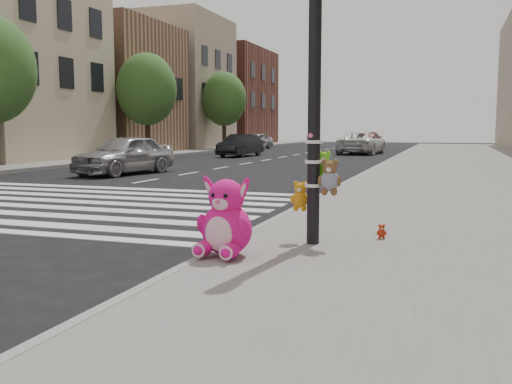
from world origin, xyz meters
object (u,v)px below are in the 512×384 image
at_px(car_silver_far, 125,154).
at_px(car_white_near, 362,143).
at_px(pink_bunny, 225,223).
at_px(car_dark_far, 241,145).
at_px(signal_pole, 316,116).
at_px(red_teddy, 382,231).

height_order(car_silver_far, car_white_near, car_silver_far).
bearing_deg(pink_bunny, car_dark_far, 113.92).
bearing_deg(signal_pole, car_white_near, 97.17).
relative_size(red_teddy, car_silver_far, 0.05).
height_order(signal_pole, car_dark_far, signal_pole).
height_order(signal_pole, car_white_near, signal_pole).
distance_m(signal_pole, car_silver_far, 13.77).
bearing_deg(car_dark_far, car_silver_far, -84.08).
relative_size(red_teddy, car_white_near, 0.04).
bearing_deg(pink_bunny, car_silver_far, 130.34).
bearing_deg(car_dark_far, red_teddy, -61.53).
relative_size(pink_bunny, car_white_near, 0.19).
distance_m(pink_bunny, red_teddy, 2.28).
relative_size(red_teddy, car_dark_far, 0.05).
bearing_deg(car_white_near, car_silver_far, 77.19).
distance_m(red_teddy, car_white_near, 28.26).
bearing_deg(car_white_near, pink_bunny, 99.41).
relative_size(signal_pole, car_dark_far, 1.05).
distance_m(signal_pole, red_teddy, 1.81).
xyz_separation_m(car_dark_far, car_white_near, (6.01, 5.33, 0.06)).
distance_m(car_dark_far, car_white_near, 8.03).
xyz_separation_m(signal_pole, car_white_near, (-3.59, 28.50, -1.08)).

